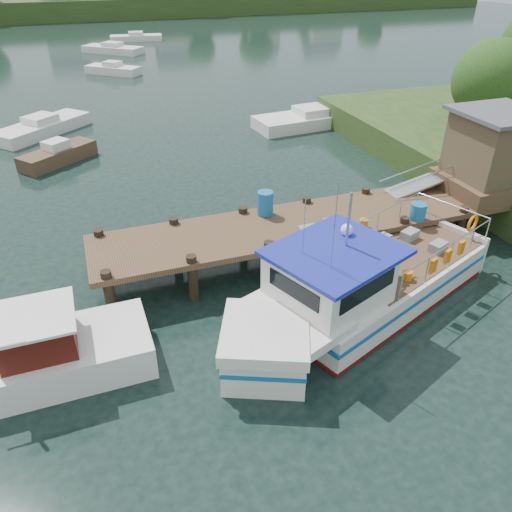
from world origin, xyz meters
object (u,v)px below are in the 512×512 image
object	(u,v)px
dock	(434,178)
moored_far	(136,37)
moored_d	(113,49)
moored_rowboat	(58,154)
moored_c	(312,118)
lobster_boat	(356,289)
work_boat	(8,364)
moored_b	(113,69)
moored_a	(42,127)

from	to	relation	value
dock	moored_far	distance (m)	51.85
moored_d	moored_rowboat	bearing A→B (deg)	-119.74
moored_far	moored_c	size ratio (longest dim) A/B	0.82
lobster_boat	moored_d	distance (m)	47.83
moored_rowboat	moored_far	xyz separation A→B (m)	(9.49, 39.07, -0.06)
work_boat	moored_c	xyz separation A→B (m)	(16.43, 17.27, -0.21)
work_boat	moored_d	bearing A→B (deg)	80.25
dock	moored_b	size ratio (longest dim) A/B	3.47
moored_a	moored_b	xyz separation A→B (m)	(5.74, 15.61, -0.01)
moored_far	moored_a	world-z (taller)	moored_a
dock	lobster_boat	distance (m)	6.44
moored_far	moored_rowboat	bearing A→B (deg)	-111.91
moored_rowboat	moored_far	bearing A→B (deg)	68.17
work_boat	moored_a	world-z (taller)	work_boat
lobster_boat	moored_b	world-z (taller)	lobster_boat
moored_c	moored_rowboat	bearing A→B (deg)	-170.37
moored_a	moored_far	bearing A→B (deg)	50.90
work_boat	moored_c	bearing A→B (deg)	45.50
dock	moored_a	world-z (taller)	dock
lobster_boat	work_boat	size ratio (longest dim) A/B	1.33
moored_c	moored_d	bearing A→B (deg)	110.98
moored_rowboat	work_boat	bearing A→B (deg)	-103.16
work_boat	moored_d	size ratio (longest dim) A/B	1.20
moored_a	moored_d	size ratio (longest dim) A/B	0.91
lobster_boat	moored_a	xyz separation A→B (m)	(-8.98, 21.54, -0.50)
moored_a	moored_b	bearing A→B (deg)	47.69
dock	moored_rowboat	xyz separation A→B (m)	(-13.31, 12.60, -1.81)
lobster_boat	moored_a	size ratio (longest dim) A/B	1.75
lobster_boat	moored_b	xyz separation A→B (m)	(-3.25, 37.15, -0.51)
dock	moored_d	size ratio (longest dim) A/B	2.63
dock	moored_b	xyz separation A→B (m)	(-8.39, 33.51, -1.84)
moored_far	moored_a	xyz separation A→B (m)	(-10.31, -33.77, 0.03)
moored_b	moored_a	bearing A→B (deg)	-104.84
work_boat	lobster_boat	bearing A→B (deg)	-3.26
moored_rowboat	moored_c	bearing A→B (deg)	-2.78
moored_rowboat	moored_b	size ratio (longest dim) A/B	0.84
moored_far	moored_a	bearing A→B (deg)	-115.23
work_boat	moored_b	bearing A→B (deg)	79.36
lobster_boat	moored_rowboat	distance (m)	18.18
moored_a	moored_b	world-z (taller)	moored_a
work_boat	moored_far	xyz separation A→B (m)	(10.87, 54.91, -0.26)
moored_far	moored_d	size ratio (longest dim) A/B	0.98
moored_c	moored_d	size ratio (longest dim) A/B	1.20
moored_far	work_boat	bearing A→B (deg)	-109.45
moored_c	moored_d	distance (m)	31.46
moored_a	moored_d	world-z (taller)	moored_d
moored_rowboat	moored_b	xyz separation A→B (m)	(4.92, 20.91, -0.04)
dock	work_boat	distance (m)	15.13
work_boat	dock	bearing A→B (deg)	11.53
work_boat	moored_d	xyz separation A→B (m)	(7.37, 47.39, -0.23)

